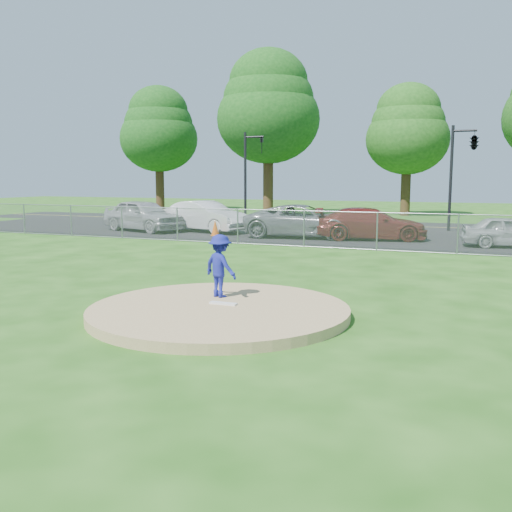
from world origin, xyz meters
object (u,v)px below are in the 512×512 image
Objects in this scene: tree_far_left at (159,129)px; tree_center at (408,129)px; tree_left at (268,106)px; traffic_cone at (215,228)px; parked_car_white at (205,216)px; traffic_signal_left at (249,169)px; parked_car_gray at (304,221)px; parked_car_darkred at (371,224)px; parked_car_silver at (143,215)px; parked_car_pearl at (510,232)px; traffic_signal_center at (472,144)px; pitcher at (220,266)px.

tree_far_left is 21.03m from tree_center.
tree_left is 18.41m from traffic_cone.
tree_far_left is 0.86× the size of tree_left.
traffic_signal_left is at bearing 14.68° from parked_car_white.
tree_center is at bearing -13.22° from parked_car_gray.
parked_car_white is at bearing 71.62° from parked_car_darkred.
traffic_signal_left reaches higher than parked_car_darkred.
tree_left reaches higher than traffic_signal_left.
parked_car_white is 8.88m from parked_car_darkred.
parked_car_darkred is at bearing -71.58° from parked_car_silver.
tree_far_left is at bearing 46.37° from parked_car_silver.
tree_far_left is 33.70m from parked_car_pearl.
traffic_signal_center is 8.29m from parked_car_darkred.
parked_car_pearl is at bearing -70.06° from tree_center.
parked_car_white is at bearing -38.98° from pitcher.
tree_left is 17.18m from parked_car_silver.
parked_car_gray is (5.58, -6.35, -2.57)m from traffic_signal_left.
tree_far_left is 24.28m from traffic_cone.
tree_left reaches higher than tree_center.
parked_car_white reaches higher than parked_car_gray.
traffic_signal_center is at bearing -0.00° from traffic_signal_left.
tree_left is 10.48m from traffic_signal_left.
traffic_cone is (3.54, -16.27, -7.84)m from tree_left.
parked_car_silver is 1.01× the size of parked_car_white.
parked_car_pearl is (1.88, -6.87, -3.96)m from traffic_signal_center.
traffic_cone is at bearing -123.75° from parked_car_white.
parked_car_gray is (-2.18, -18.35, -5.68)m from tree_center.
parked_car_silver is at bearing 120.48° from parked_car_white.
parked_car_silver is 8.97m from parked_car_gray.
pitcher is at bearing 163.70° from parked_car_darkred.
tree_far_left is at bearing 37.19° from parked_car_darkred.
traffic_signal_center is (14.97, -9.00, -3.63)m from tree_left.
traffic_cone is 4.78m from parked_car_silver.
parked_car_silver is at bearing 79.21° from parked_car_pearl.
tree_center is 1.94× the size of parked_car_darkred.
pitcher is 0.28× the size of parked_car_silver.
traffic_cone is 4.39m from parked_car_gray.
parked_car_pearl is (9.03, -0.53, -0.14)m from parked_car_gray.
parked_car_silver is (-3.39, -6.47, -2.50)m from traffic_signal_left.
tree_far_left is 1.92× the size of traffic_signal_left.
pitcher is 1.79× the size of traffic_cone.
parked_car_darkred is (7.45, 1.11, 0.35)m from traffic_cone.
pitcher is (0.61, -33.13, -5.57)m from tree_center.
pitcher is at bearing -175.77° from parked_car_gray.
parked_car_silver is 0.98× the size of parked_car_darkred.
tree_center is 33.60m from pitcher.
tree_center reaches higher than parked_car_white.
traffic_signal_center is 14.52m from parked_car_white.
tree_left is 2.24× the size of traffic_signal_center.
traffic_signal_center reaches higher than traffic_cone.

